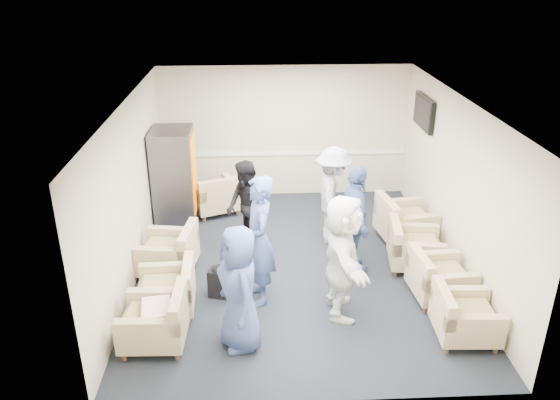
{
  "coord_description": "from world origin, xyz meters",
  "views": [
    {
      "loc": [
        -0.63,
        -7.68,
        4.57
      ],
      "look_at": [
        -0.24,
        0.2,
        1.08
      ],
      "focal_mm": 35.0,
      "sensor_mm": 36.0,
      "label": 1
    }
  ],
  "objects_px": {
    "vending_machine": "(175,178)",
    "person_front_right": "(342,256)",
    "person_mid_left": "(259,241)",
    "armchair_left_near": "(158,322)",
    "armchair_left_far": "(171,253)",
    "person_mid_right": "(355,220)",
    "armchair_corner": "(216,197)",
    "armchair_left_mid": "(170,292)",
    "armchair_right_midfar": "(412,249)",
    "person_back_left": "(246,208)",
    "armchair_right_near": "(462,318)",
    "armchair_right_midnear": "(437,279)",
    "person_back_right": "(333,196)",
    "person_front_left": "(239,289)",
    "armchair_right_far": "(402,223)"
  },
  "relations": [
    {
      "from": "armchair_right_near",
      "to": "armchair_right_midnear",
      "type": "xyz_separation_m",
      "value": [
        -0.04,
        0.92,
        0.01
      ]
    },
    {
      "from": "armchair_left_near",
      "to": "armchair_right_far",
      "type": "distance_m",
      "value": 4.65
    },
    {
      "from": "armchair_right_near",
      "to": "person_back_left",
      "type": "distance_m",
      "value": 3.8
    },
    {
      "from": "armchair_left_mid",
      "to": "armchair_corner",
      "type": "distance_m",
      "value": 3.3
    },
    {
      "from": "armchair_right_midfar",
      "to": "armchair_left_near",
      "type": "bearing_deg",
      "value": 122.5
    },
    {
      "from": "armchair_right_near",
      "to": "person_mid_left",
      "type": "bearing_deg",
      "value": 71.3
    },
    {
      "from": "vending_machine",
      "to": "person_back_left",
      "type": "bearing_deg",
      "value": -40.7
    },
    {
      "from": "armchair_left_near",
      "to": "vending_machine",
      "type": "bearing_deg",
      "value": -174.97
    },
    {
      "from": "person_front_right",
      "to": "person_mid_left",
      "type": "bearing_deg",
      "value": 74.23
    },
    {
      "from": "armchair_left_mid",
      "to": "person_front_left",
      "type": "xyz_separation_m",
      "value": [
        1.0,
        -0.79,
        0.53
      ]
    },
    {
      "from": "vending_machine",
      "to": "person_back_left",
      "type": "relative_size",
      "value": 1.14
    },
    {
      "from": "armchair_left_far",
      "to": "armchair_right_near",
      "type": "relative_size",
      "value": 1.17
    },
    {
      "from": "armchair_right_midnear",
      "to": "person_front_right",
      "type": "relative_size",
      "value": 0.48
    },
    {
      "from": "person_back_left",
      "to": "person_front_right",
      "type": "height_order",
      "value": "person_front_right"
    },
    {
      "from": "person_front_right",
      "to": "person_back_left",
      "type": "bearing_deg",
      "value": 37.87
    },
    {
      "from": "armchair_left_near",
      "to": "armchair_corner",
      "type": "relative_size",
      "value": 0.76
    },
    {
      "from": "person_mid_left",
      "to": "person_front_right",
      "type": "relative_size",
      "value": 1.08
    },
    {
      "from": "armchair_right_midnear",
      "to": "person_mid_right",
      "type": "distance_m",
      "value": 1.49
    },
    {
      "from": "armchair_right_midnear",
      "to": "vending_machine",
      "type": "height_order",
      "value": "vending_machine"
    },
    {
      "from": "armchair_left_near",
      "to": "person_mid_left",
      "type": "height_order",
      "value": "person_mid_left"
    },
    {
      "from": "armchair_left_far",
      "to": "vending_machine",
      "type": "xyz_separation_m",
      "value": [
        -0.13,
        1.79,
        0.58
      ]
    },
    {
      "from": "armchair_right_midfar",
      "to": "armchair_corner",
      "type": "distance_m",
      "value": 3.95
    },
    {
      "from": "armchair_left_near",
      "to": "armchair_left_far",
      "type": "relative_size",
      "value": 0.89
    },
    {
      "from": "person_mid_right",
      "to": "armchair_corner",
      "type": "bearing_deg",
      "value": 37.65
    },
    {
      "from": "armchair_left_near",
      "to": "armchair_right_midnear",
      "type": "distance_m",
      "value": 3.97
    },
    {
      "from": "armchair_right_near",
      "to": "person_mid_right",
      "type": "distance_m",
      "value": 2.18
    },
    {
      "from": "person_front_left",
      "to": "armchair_right_far",
      "type": "bearing_deg",
      "value": 115.69
    },
    {
      "from": "armchair_left_mid",
      "to": "person_back_left",
      "type": "bearing_deg",
      "value": 145.76
    },
    {
      "from": "armchair_right_near",
      "to": "person_front_left",
      "type": "relative_size",
      "value": 0.48
    },
    {
      "from": "armchair_left_mid",
      "to": "person_mid_left",
      "type": "distance_m",
      "value": 1.44
    },
    {
      "from": "armchair_right_near",
      "to": "person_mid_left",
      "type": "xyz_separation_m",
      "value": [
        -2.61,
        1.03,
        0.65
      ]
    },
    {
      "from": "person_front_left",
      "to": "armchair_left_far",
      "type": "bearing_deg",
      "value": -167.27
    },
    {
      "from": "person_back_left",
      "to": "person_mid_right",
      "type": "relative_size",
      "value": 0.9
    },
    {
      "from": "vending_machine",
      "to": "person_front_right",
      "type": "xyz_separation_m",
      "value": [
        2.63,
        -2.99,
        -0.02
      ]
    },
    {
      "from": "armchair_left_far",
      "to": "armchair_right_far",
      "type": "height_order",
      "value": "armchair_right_far"
    },
    {
      "from": "vending_machine",
      "to": "person_mid_left",
      "type": "height_order",
      "value": "person_mid_left"
    },
    {
      "from": "armchair_corner",
      "to": "person_mid_left",
      "type": "bearing_deg",
      "value": 83.19
    },
    {
      "from": "armchair_right_midnear",
      "to": "vending_machine",
      "type": "xyz_separation_m",
      "value": [
        -4.08,
        2.72,
        0.59
      ]
    },
    {
      "from": "person_back_right",
      "to": "armchair_right_near",
      "type": "bearing_deg",
      "value": -151.89
    },
    {
      "from": "armchair_left_far",
      "to": "person_back_right",
      "type": "bearing_deg",
      "value": 117.47
    },
    {
      "from": "person_mid_left",
      "to": "person_front_right",
      "type": "height_order",
      "value": "person_mid_left"
    },
    {
      "from": "person_front_right",
      "to": "armchair_right_midnear",
      "type": "bearing_deg",
      "value": -77.03
    },
    {
      "from": "armchair_right_midnear",
      "to": "person_mid_left",
      "type": "distance_m",
      "value": 2.66
    },
    {
      "from": "armchair_right_midfar",
      "to": "armchair_left_far",
      "type": "bearing_deg",
      "value": 97.32
    },
    {
      "from": "vending_machine",
      "to": "person_front_right",
      "type": "distance_m",
      "value": 3.98
    },
    {
      "from": "armchair_left_near",
      "to": "person_mid_right",
      "type": "xyz_separation_m",
      "value": [
        2.8,
        1.69,
        0.57
      ]
    },
    {
      "from": "person_mid_right",
      "to": "person_mid_left",
      "type": "bearing_deg",
      "value": 109.12
    },
    {
      "from": "person_front_left",
      "to": "person_front_right",
      "type": "height_order",
      "value": "person_front_right"
    },
    {
      "from": "armchair_left_near",
      "to": "armchair_left_mid",
      "type": "distance_m",
      "value": 0.71
    },
    {
      "from": "person_front_left",
      "to": "person_front_right",
      "type": "xyz_separation_m",
      "value": [
        1.38,
        0.64,
        0.05
      ]
    }
  ]
}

